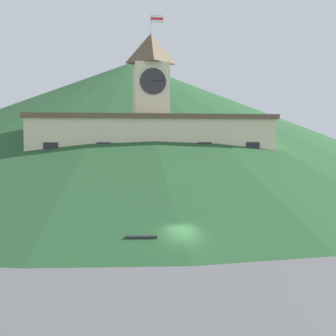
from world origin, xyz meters
The scene contains 10 objects.
ground_plane centered at (0.00, 0.00, 0.00)m, with size 160.00×160.00×0.00m, color #565659.
civic_building centered at (0.00, 23.33, 7.01)m, with size 31.62×8.92×25.41m.
banner_fence centered at (0.00, 15.51, 1.21)m, with size 31.40×0.12×2.42m.
hillside_backdrop centered at (0.00, 59.51, 12.48)m, with size 126.96×126.96×24.96m, color #234C28.
street_lamp_right centered at (-6.38, 16.44, 3.37)m, with size 1.26×0.36×4.59m.
street_lamp_left centered at (5.65, 16.44, 3.66)m, with size 1.26×0.36×5.05m.
car_green_wagon centered at (-3.31, 0.60, 0.72)m, with size 4.75×2.49×1.55m.
car_gray_pickup centered at (-3.92, 12.37, 0.81)m, with size 5.32×2.40×1.75m.
car_silver_hatch centered at (13.92, 9.65, 0.69)m, with size 3.96×2.12×1.50m.
pedestrian centered at (6.04, 12.94, 1.03)m, with size 0.47×0.47×1.88m.
Camera 1 is at (-6.70, -37.54, 9.55)m, focal length 50.00 mm.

